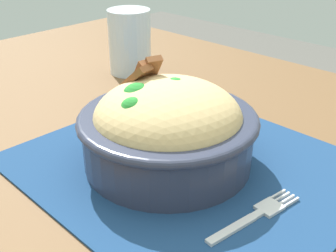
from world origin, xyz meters
TOP-DOWN VIEW (x-y plane):
  - table at (0.00, 0.00)m, footprint 1.37×0.92m
  - placemat at (0.01, 0.01)m, footprint 0.40×0.35m
  - bowl at (-0.01, -0.00)m, footprint 0.22×0.22m
  - fork at (0.13, -0.01)m, footprint 0.03×0.13m
  - drinking_glass at (-0.29, 0.19)m, footprint 0.08×0.08m

SIDE VIEW (x-z plane):
  - table at x=0.00m, z-range 0.30..1.02m
  - placemat at x=0.01m, z-range 0.72..0.72m
  - fork at x=0.13m, z-range 0.72..0.73m
  - bowl at x=-0.01m, z-range 0.71..0.84m
  - drinking_glass at x=-0.29m, z-range 0.71..0.83m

